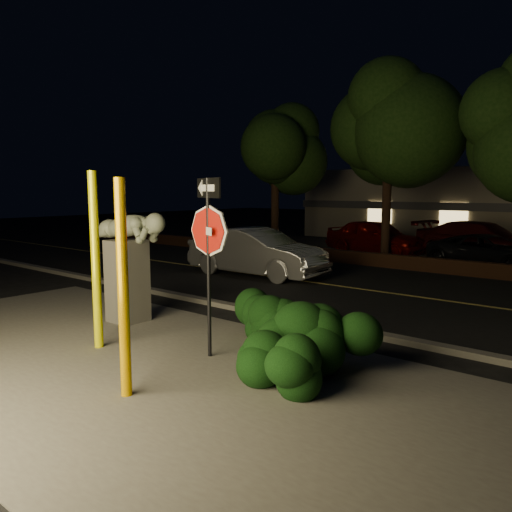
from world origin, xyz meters
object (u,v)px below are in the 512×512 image
(signpost, at_px, (208,231))
(sculpture, at_px, (128,255))
(parked_car_red, at_px, (376,237))
(parked_car_darkred, at_px, (483,241))
(silver_sedan, at_px, (257,252))
(yellow_pole_left, at_px, (96,261))
(parked_car_dark, at_px, (490,252))
(yellow_pole_right, at_px, (123,290))

(signpost, height_order, sculpture, signpost)
(parked_car_red, xyz_separation_m, parked_car_darkred, (4.27, 0.79, 0.01))
(silver_sedan, bearing_deg, yellow_pole_left, -163.44)
(parked_car_red, relative_size, parked_car_darkred, 0.84)
(signpost, distance_m, silver_sedan, 8.26)
(silver_sedan, xyz_separation_m, parked_car_dark, (5.52, 6.69, -0.18))
(yellow_pole_right, relative_size, parked_car_darkred, 0.56)
(parked_car_darkred, bearing_deg, signpost, -173.49)
(yellow_pole_left, height_order, silver_sedan, yellow_pole_left)
(sculpture, height_order, silver_sedan, sculpture)
(yellow_pole_left, distance_m, sculpture, 1.78)
(parked_car_dark, bearing_deg, yellow_pole_right, -168.22)
(sculpture, height_order, parked_car_darkred, sculpture)
(yellow_pole_right, xyz_separation_m, parked_car_darkred, (-0.00, 17.15, -0.72))
(signpost, distance_m, parked_car_dark, 13.59)
(yellow_pole_right, distance_m, sculpture, 4.02)
(yellow_pole_left, xyz_separation_m, parked_car_red, (-2.10, 15.38, -0.81))
(silver_sedan, bearing_deg, parked_car_red, -6.12)
(yellow_pole_right, relative_size, parked_car_dark, 0.69)
(yellow_pole_left, bearing_deg, signpost, 25.73)
(parked_car_darkred, bearing_deg, sculpture, 175.24)
(yellow_pole_right, bearing_deg, parked_car_dark, 87.27)
(yellow_pole_left, bearing_deg, silver_sedan, 108.82)
(yellow_pole_left, xyz_separation_m, sculpture, (-1.04, 1.44, -0.11))
(yellow_pole_left, distance_m, signpost, 2.18)
(yellow_pole_left, xyz_separation_m, signpost, (1.90, 0.91, 0.57))
(silver_sedan, height_order, parked_car_red, silver_sedan)
(yellow_pole_left, height_order, parked_car_darkred, yellow_pole_left)
(yellow_pole_right, distance_m, parked_car_darkred, 17.17)
(yellow_pole_right, relative_size, parked_car_red, 0.66)
(parked_car_red, bearing_deg, sculpture, -167.94)
(yellow_pole_right, height_order, parked_car_red, yellow_pole_right)
(sculpture, xyz_separation_m, parked_car_dark, (3.94, 12.94, -0.86))
(yellow_pole_right, relative_size, sculpture, 1.26)
(parked_car_darkred, bearing_deg, parked_car_red, 108.01)
(yellow_pole_left, bearing_deg, sculpture, 125.86)
(parked_car_dark, bearing_deg, silver_sedan, 154.98)
(sculpture, relative_size, parked_car_dark, 0.55)
(yellow_pole_left, distance_m, yellow_pole_right, 2.38)
(signpost, height_order, parked_car_darkred, signpost)
(yellow_pole_right, xyz_separation_m, silver_sedan, (-4.79, 8.68, -0.71))
(signpost, relative_size, parked_car_red, 0.67)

